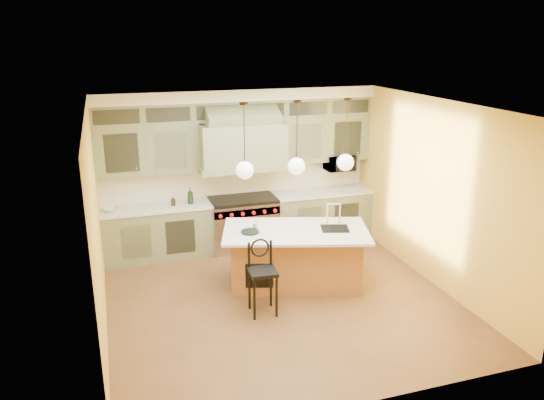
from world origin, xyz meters
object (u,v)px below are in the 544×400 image
object	(u,v)px
range	(243,222)
kitchen_island	(296,256)
microwave	(340,163)
counter_stool	(262,273)

from	to	relation	value
range	kitchen_island	size ratio (longest dim) A/B	0.49
range	microwave	distance (m)	2.18
range	kitchen_island	world-z (taller)	kitchen_island
counter_stool	microwave	xyz separation A→B (m)	(2.31, 2.52, 0.84)
kitchen_island	microwave	xyz separation A→B (m)	(1.55, 1.80, 0.98)
range	counter_stool	distance (m)	2.44
kitchen_island	microwave	bearing A→B (deg)	66.15
microwave	range	bearing A→B (deg)	-176.88
counter_stool	microwave	size ratio (longest dim) A/B	1.98
counter_stool	microwave	world-z (taller)	microwave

